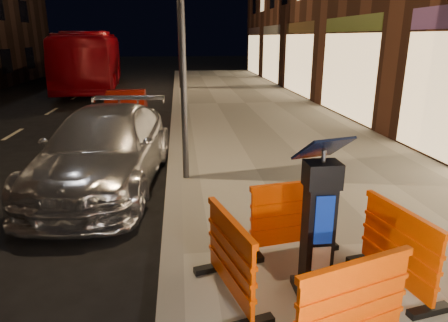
{
  "coord_description": "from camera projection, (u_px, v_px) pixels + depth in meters",
  "views": [
    {
      "loc": [
        0.17,
        -4.68,
        2.88
      ],
      "look_at": [
        0.8,
        1.0,
        1.1
      ],
      "focal_mm": 32.0,
      "sensor_mm": 36.0,
      "label": 1
    }
  ],
  "objects": [
    {
      "name": "ground_plane",
      "position": [
        172.0,
        264.0,
        5.28
      ],
      "size": [
        120.0,
        120.0,
        0.0
      ],
      "primitive_type": "plane",
      "color": "black",
      "rests_on": "ground"
    },
    {
      "name": "sidewalk",
      "position": [
        388.0,
        247.0,
        5.58
      ],
      "size": [
        6.0,
        60.0,
        0.15
      ],
      "primitive_type": "cube",
      "color": "gray",
      "rests_on": "ground"
    },
    {
      "name": "kerb",
      "position": [
        172.0,
        259.0,
        5.26
      ],
      "size": [
        0.3,
        60.0,
        0.15
      ],
      "primitive_type": "cube",
      "color": "slate",
      "rests_on": "ground"
    },
    {
      "name": "parking_kiosk",
      "position": [
        319.0,
        222.0,
        4.25
      ],
      "size": [
        0.64,
        0.64,
        1.69
      ],
      "primitive_type": "cube",
      "rotation": [
        0.0,
        0.0,
        0.23
      ],
      "color": "black",
      "rests_on": "sidewalk"
    },
    {
      "name": "barrier_front",
      "position": [
        352.0,
        309.0,
        3.46
      ],
      "size": [
        1.31,
        0.85,
        0.94
      ],
      "primitive_type": "cube",
      "rotation": [
        0.0,
        0.0,
        0.31
      ],
      "color": "#FB4A00",
      "rests_on": "sidewalk"
    },
    {
      "name": "barrier_back",
      "position": [
        293.0,
        216.0,
        5.27
      ],
      "size": [
        1.28,
        0.7,
        0.94
      ],
      "primitive_type": "cube",
      "rotation": [
        0.0,
        0.0,
        0.17
      ],
      "color": "#FB4A00",
      "rests_on": "sidewalk"
    },
    {
      "name": "barrier_kerbside",
      "position": [
        230.0,
        258.0,
        4.27
      ],
      "size": [
        0.79,
        1.3,
        0.94
      ],
      "primitive_type": "cube",
      "rotation": [
        0.0,
        0.0,
        1.83
      ],
      "color": "#FB4A00",
      "rests_on": "sidewalk"
    },
    {
      "name": "barrier_bldgside",
      "position": [
        398.0,
        248.0,
        4.47
      ],
      "size": [
        0.72,
        1.28,
        0.94
      ],
      "primitive_type": "cube",
      "rotation": [
        0.0,
        0.0,
        1.76
      ],
      "color": "#FB4A00",
      "rests_on": "sidewalk"
    },
    {
      "name": "car_silver",
      "position": [
        108.0,
        184.0,
        8.16
      ],
      "size": [
        2.6,
        5.39,
        1.51
      ],
      "primitive_type": "imported",
      "rotation": [
        0.0,
        0.0,
        -0.09
      ],
      "color": "silver",
      "rests_on": "ground"
    },
    {
      "name": "car_red",
      "position": [
        128.0,
        127.0,
        13.38
      ],
      "size": [
        1.41,
        3.65,
        1.19
      ],
      "primitive_type": "imported",
      "rotation": [
        0.0,
        0.0,
        0.04
      ],
      "color": "#97170B",
      "rests_on": "ground"
    },
    {
      "name": "bus_doubledecker",
      "position": [
        94.0,
        89.0,
        23.14
      ],
      "size": [
        3.7,
        11.55,
        3.16
      ],
      "primitive_type": "imported",
      "rotation": [
        0.0,
        0.0,
        0.09
      ],
      "color": "#92050F",
      "rests_on": "ground"
    },
    {
      "name": "street_lamp_mid",
      "position": [
        182.0,
        21.0,
        7.22
      ],
      "size": [
        0.12,
        0.12,
        6.0
      ],
      "primitive_type": "cylinder",
      "color": "#3F3F44",
      "rests_on": "sidewalk"
    },
    {
      "name": "street_lamp_far",
      "position": [
        179.0,
        32.0,
        21.45
      ],
      "size": [
        0.12,
        0.12,
        6.0
      ],
      "primitive_type": "cylinder",
      "color": "#3F3F44",
      "rests_on": "sidewalk"
    }
  ]
}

